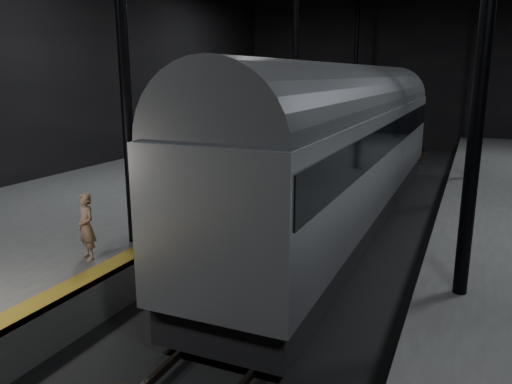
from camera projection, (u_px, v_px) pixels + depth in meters
The scene contains 6 objects.
ground at pixel (324, 249), 14.84m from camera, with size 44.00×44.00×0.00m, color black.
platform_left at pixel (119, 206), 17.65m from camera, with size 9.00×43.80×1.00m, color #494947.
tactile_strip at pixel (226, 205), 15.88m from camera, with size 0.50×43.80×0.01m, color olive.
track at pixel (324, 247), 14.82m from camera, with size 2.40×43.00×0.24m.
train at pixel (350, 140), 16.63m from camera, with size 2.95×19.69×5.26m.
woman at pixel (86, 227), 11.11m from camera, with size 0.56×0.36×1.52m, color #9A795E.
Camera 1 is at (3.78, -13.68, 5.09)m, focal length 35.00 mm.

